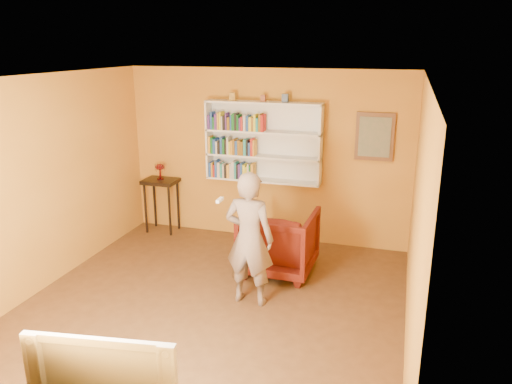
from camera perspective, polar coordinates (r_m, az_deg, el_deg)
room_shell at (r=5.68m, az=-5.81°, el=-4.46°), size 5.30×5.80×2.88m
bookshelf at (r=7.72m, az=0.95°, el=5.76°), size 1.80×0.29×1.23m
books_row_lower at (r=7.87m, az=-2.75°, el=2.51°), size 0.73×0.19×0.27m
books_row_middle at (r=7.78m, az=-2.73°, el=5.21°), size 0.75×0.19×0.27m
books_row_upper at (r=7.69m, az=-2.22°, el=7.96°), size 0.89×0.19×0.27m
ornament_left at (r=7.71m, az=-2.66°, el=10.85°), size 0.09×0.09×0.12m
ornament_centre at (r=7.56m, az=0.85°, el=10.66°), size 0.07×0.07×0.10m
ornament_right at (r=7.47m, az=3.37°, el=10.66°), size 0.09×0.09×0.12m
framed_painting at (r=7.46m, az=13.41°, el=6.15°), size 0.55×0.05×0.70m
console_table at (r=8.40m, az=-10.81°, el=0.39°), size 0.55×0.42×0.90m
ruby_lustre at (r=8.32m, az=-10.93°, el=2.67°), size 0.17×0.16×0.26m
armchair at (r=6.87m, az=2.64°, el=-5.64°), size 0.98×1.00×0.89m
person at (r=5.94m, az=-0.77°, el=-5.37°), size 0.62×0.42×1.65m
game_remote at (r=5.61m, az=-4.16°, el=-0.92°), size 0.04×0.15×0.04m
television at (r=3.95m, az=-16.60°, el=-18.78°), size 1.12×0.31×0.64m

